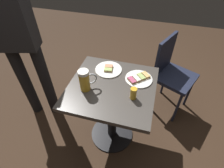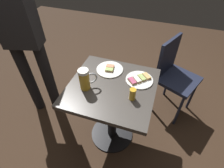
% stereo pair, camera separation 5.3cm
% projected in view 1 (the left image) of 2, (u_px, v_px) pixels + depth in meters
% --- Properties ---
extents(ground_plane, '(6.00, 6.00, 0.00)m').
position_uv_depth(ground_plane, '(112.00, 133.00, 1.91)').
color(ground_plane, '#382619').
extents(cafe_table, '(0.67, 0.69, 0.72)m').
position_uv_depth(cafe_table, '(112.00, 100.00, 1.53)').
color(cafe_table, black).
rests_on(cafe_table, ground_plane).
extents(plate_near, '(0.23, 0.23, 0.03)m').
position_uv_depth(plate_near, '(139.00, 78.00, 1.46)').
color(plate_near, white).
rests_on(plate_near, cafe_table).
extents(plate_far, '(0.24, 0.24, 0.03)m').
position_uv_depth(plate_far, '(108.00, 69.00, 1.55)').
color(plate_far, white).
rests_on(plate_far, cafe_table).
extents(beer_mug, '(0.11, 0.13, 0.18)m').
position_uv_depth(beer_mug, '(85.00, 80.00, 1.32)').
color(beer_mug, gold).
rests_on(beer_mug, cafe_table).
extents(beer_glass_small, '(0.05, 0.05, 0.10)m').
position_uv_depth(beer_glass_small, '(133.00, 93.00, 1.28)').
color(beer_glass_small, gold).
rests_on(beer_glass_small, cafe_table).
extents(cafe_chair, '(0.50, 0.50, 0.88)m').
position_uv_depth(cafe_chair, '(171.00, 71.00, 1.86)').
color(cafe_chair, '#1E2338').
rests_on(cafe_chair, ground_plane).
extents(patron_standing, '(0.26, 0.36, 1.63)m').
position_uv_depth(patron_standing, '(18.00, 39.00, 1.50)').
color(patron_standing, black).
rests_on(patron_standing, ground_plane).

